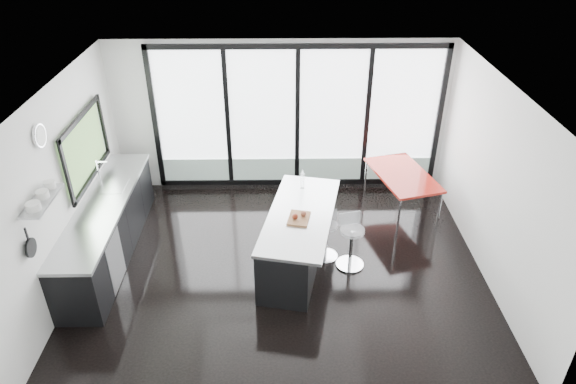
{
  "coord_description": "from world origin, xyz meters",
  "views": [
    {
      "loc": [
        0.0,
        -6.1,
        5.01
      ],
      "look_at": [
        0.1,
        0.3,
        1.15
      ],
      "focal_mm": 32.0,
      "sensor_mm": 36.0,
      "label": 1
    }
  ],
  "objects_px": {
    "bar_stool_near": "(351,247)",
    "bar_stool_far": "(326,241)",
    "island": "(295,237)",
    "red_table": "(400,193)"
  },
  "relations": [
    {
      "from": "bar_stool_far",
      "to": "red_table",
      "type": "relative_size",
      "value": 0.43
    },
    {
      "from": "bar_stool_far",
      "to": "bar_stool_near",
      "type": "bearing_deg",
      "value": -25.61
    },
    {
      "from": "island",
      "to": "red_table",
      "type": "distance_m",
      "value": 2.3
    },
    {
      "from": "bar_stool_near",
      "to": "red_table",
      "type": "bearing_deg",
      "value": 40.71
    },
    {
      "from": "bar_stool_near",
      "to": "red_table",
      "type": "height_order",
      "value": "red_table"
    },
    {
      "from": "island",
      "to": "bar_stool_far",
      "type": "bearing_deg",
      "value": 12.83
    },
    {
      "from": "island",
      "to": "bar_stool_near",
      "type": "height_order",
      "value": "island"
    },
    {
      "from": "bar_stool_far",
      "to": "red_table",
      "type": "height_order",
      "value": "red_table"
    },
    {
      "from": "bar_stool_near",
      "to": "bar_stool_far",
      "type": "height_order",
      "value": "bar_stool_near"
    },
    {
      "from": "island",
      "to": "bar_stool_near",
      "type": "distance_m",
      "value": 0.85
    }
  ]
}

